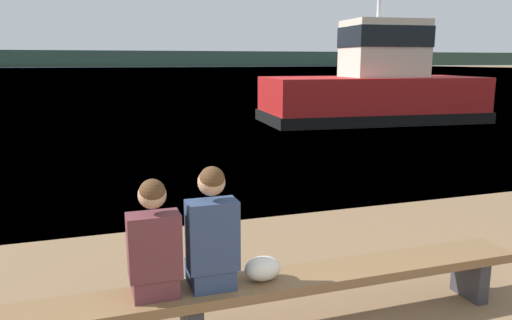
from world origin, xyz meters
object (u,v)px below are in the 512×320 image
Objects in this scene: person_left at (154,246)px; shopping_bag at (263,269)px; bench_main at (191,301)px; tugboat_red at (374,90)px; person_right at (212,235)px.

shopping_bag is at bearing -0.36° from person_left.
shopping_bag is at bearing 0.05° from bench_main.
person_left is 0.11× the size of tugboat_red.
shopping_bag is at bearing 149.94° from tugboat_red.
person_left is at bearing 178.74° from bench_main.
tugboat_red reaches higher than person_right.
bench_main is 0.73× the size of tugboat_red.
tugboat_red is (8.66, 12.37, 0.56)m from shopping_bag.
person_left is at bearing 179.64° from shopping_bag.
bench_main is 0.54m from person_right.
tugboat_red reaches higher than bench_main.
person_left reaches higher than bench_main.
tugboat_red is (9.07, 12.37, 0.24)m from person_right.
tugboat_red is at bearing 53.24° from bench_main.
person_right is at bearing 1.32° from bench_main.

